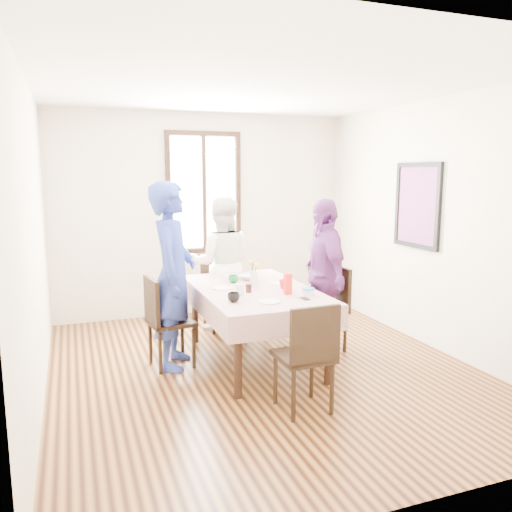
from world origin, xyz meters
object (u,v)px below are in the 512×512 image
at_px(person_left, 172,276).
at_px(person_far, 222,264).
at_px(dining_table, 254,325).
at_px(chair_left, 171,322).
at_px(chair_near, 303,356).
at_px(person_right, 323,276).
at_px(chair_right, 324,309).
at_px(chair_far, 222,293).

bearing_deg(person_left, person_far, -18.46).
relative_size(dining_table, person_far, 1.03).
xyz_separation_m(chair_left, chair_near, (0.82, -1.32, 0.00)).
bearing_deg(dining_table, person_left, 168.80).
bearing_deg(person_right, dining_table, -78.32).
height_order(dining_table, chair_left, chair_left).
bearing_deg(chair_left, person_left, 82.83).
distance_m(chair_right, person_left, 1.69).
height_order(chair_far, chair_near, same).
relative_size(chair_right, person_left, 0.50).
height_order(chair_left, chair_near, same).
xyz_separation_m(dining_table, chair_far, (0.00, 1.16, 0.08)).
xyz_separation_m(dining_table, chair_right, (0.82, 0.05, 0.08)).
bearing_deg(person_left, person_right, -73.06).
distance_m(dining_table, chair_right, 0.83).
xyz_separation_m(chair_left, chair_far, (0.82, 1.00, 0.00)).
xyz_separation_m(chair_right, chair_near, (-0.82, -1.21, 0.00)).
distance_m(person_left, person_far, 1.27).
bearing_deg(chair_right, person_right, 87.99).
height_order(chair_near, person_far, person_far).
height_order(dining_table, chair_far, chair_far).
height_order(chair_left, person_left, person_left).
xyz_separation_m(dining_table, chair_left, (-0.82, 0.16, 0.08)).
relative_size(person_far, person_right, 0.99).
relative_size(chair_right, chair_near, 1.00).
distance_m(chair_left, chair_far, 1.30).
relative_size(dining_table, person_left, 0.92).
xyz_separation_m(dining_table, person_far, (0.00, 1.14, 0.44)).
distance_m(dining_table, chair_near, 1.16).
xyz_separation_m(chair_far, chair_near, (0.00, -2.32, 0.00)).
bearing_deg(chair_far, person_right, 122.41).
height_order(chair_left, chair_right, same).
bearing_deg(person_left, dining_table, -80.48).
relative_size(chair_left, person_right, 0.55).
bearing_deg(chair_left, person_right, 79.10).
xyz_separation_m(chair_left, person_left, (0.02, 0.00, 0.46)).
xyz_separation_m(dining_table, chair_near, (0.00, -1.16, 0.08)).
xyz_separation_m(chair_near, person_left, (-0.80, 1.32, 0.46)).
distance_m(chair_left, person_left, 0.46).
relative_size(chair_right, person_far, 0.56).
bearing_deg(chair_far, chair_left, 47.25).
height_order(dining_table, person_left, person_left).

